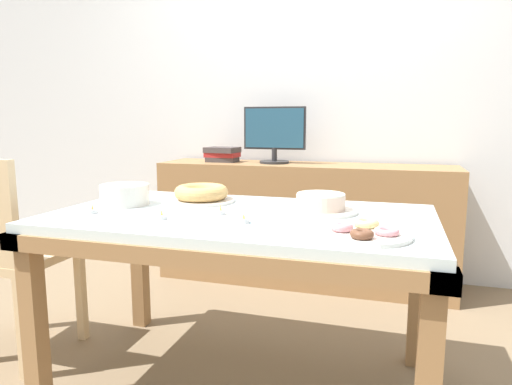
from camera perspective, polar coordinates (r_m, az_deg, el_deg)
The scene contains 15 objects.
ground_plane at distance 2.09m, azimuth -1.83°, elevation -22.62°, with size 12.00×12.00×0.00m, color #7A664C.
wall_back at distance 3.34m, azimuth 7.19°, elevation 12.41°, with size 8.00×0.10×2.60m, color silver.
dining_table at distance 1.84m, azimuth -1.93°, elevation -5.43°, with size 1.53×0.87×0.73m.
chair at distance 2.35m, azimuth -29.08°, elevation -6.25°, with size 0.42×0.42×0.94m.
sideboard at distance 3.11m, azimuth 5.91°, elevation -3.89°, with size 1.96×0.44×0.81m.
computer_monitor at distance 3.08m, azimuth 2.32°, elevation 7.18°, with size 0.42×0.20×0.38m.
book_stack at distance 3.21m, azimuth -4.23°, elevation 4.80°, with size 0.23×0.19×0.10m.
cake_chocolate_round at distance 1.85m, azimuth 8.09°, elevation -1.46°, with size 0.30×0.30×0.08m.
cake_golden_bundt at distance 2.08m, azimuth -6.85°, elevation -0.20°, with size 0.30×0.30×0.08m.
pastry_platter at distance 1.49m, azimuth 13.28°, elevation -4.87°, with size 0.30×0.30×0.04m.
plate_stack at distance 2.07m, azimuth -16.08°, elevation -0.25°, with size 0.21×0.21×0.09m.
tealight_near_front at distance 1.80m, azimuth -4.44°, elevation -2.43°, with size 0.04×0.04×0.04m.
tealight_left_edge at distance 1.74m, azimuth -11.70°, elevation -2.99°, with size 0.04×0.04×0.04m.
tealight_centre at distance 1.93m, azimuth -19.76°, elevation -2.17°, with size 0.04×0.04×0.04m.
tealight_near_cakes at distance 1.64m, azimuth -1.54°, elevation -3.48°, with size 0.04×0.04×0.04m.
Camera 1 is at (0.58, -1.68, 1.09)m, focal length 32.00 mm.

